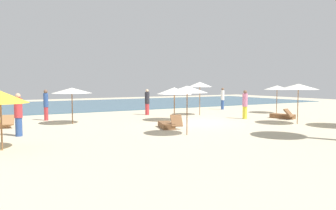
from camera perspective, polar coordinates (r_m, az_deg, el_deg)
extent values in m
plane|color=beige|center=(19.02, 4.75, -3.07)|extent=(60.00, 60.00, 0.00)
cube|color=#3D6075|center=(34.33, -11.59, 0.12)|extent=(48.00, 16.00, 0.06)
cylinder|color=brown|center=(25.83, 18.47, 0.90)|extent=(0.05, 0.05, 2.03)
cone|color=silver|center=(25.80, 18.52, 2.91)|extent=(1.92, 1.92, 0.31)
cylinder|color=brown|center=(12.61, -27.12, -2.56)|extent=(0.06, 0.06, 2.02)
cone|color=gold|center=(12.54, -27.25, 1.27)|extent=(1.86, 1.86, 0.43)
cylinder|color=brown|center=(19.04, -16.40, -0.22)|extent=(0.06, 0.06, 1.98)
cone|color=silver|center=(18.99, -16.45, 2.45)|extent=(2.21, 2.21, 0.30)
cylinder|color=olive|center=(19.60, 21.74, 0.09)|extent=(0.05, 0.05, 2.20)
cone|color=silver|center=(19.56, 21.81, 3.00)|extent=(2.17, 2.17, 0.31)
cylinder|color=brown|center=(19.75, 1.11, 0.08)|extent=(0.06, 0.06, 1.96)
cone|color=silver|center=(19.71, 1.11, 2.50)|extent=(2.13, 2.13, 0.39)
cylinder|color=brown|center=(14.45, 3.34, -1.07)|extent=(0.05, 0.05, 2.14)
cone|color=white|center=(14.40, 3.36, 2.77)|extent=(1.82, 1.82, 0.30)
cylinder|color=olive|center=(23.17, 5.57, 1.06)|extent=(0.06, 0.06, 2.29)
cone|color=white|center=(23.14, 5.59, 3.60)|extent=(1.74, 1.74, 0.35)
cube|color=brown|center=(16.75, -0.30, -3.55)|extent=(1.01, 1.61, 0.28)
cube|color=brown|center=(16.25, 1.49, -2.74)|extent=(0.67, 0.56, 0.58)
cube|color=brown|center=(22.33, 19.37, -1.86)|extent=(1.04, 1.61, 0.28)
cube|color=brown|center=(21.71, 20.33, -1.31)|extent=(0.70, 0.65, 0.52)
cube|color=olive|center=(19.22, -26.67, -3.00)|extent=(0.88, 1.59, 0.28)
cube|color=olive|center=(18.51, -26.16, -2.39)|extent=(0.66, 0.61, 0.51)
cube|color=yellow|center=(19.20, -26.69, -2.54)|extent=(0.70, 1.13, 0.03)
cylinder|color=#2D4C8C|center=(28.13, 9.49, 0.04)|extent=(0.33, 0.33, 0.80)
cylinder|color=white|center=(28.08, 9.51, 1.71)|extent=(0.39, 0.39, 0.84)
sphere|color=brown|center=(28.06, 9.53, 2.77)|extent=(0.23, 0.23, 0.23)
cylinder|color=#2D4C8C|center=(15.61, -24.61, -3.50)|extent=(0.40, 0.40, 0.81)
cylinder|color=#BF3338|center=(15.53, -24.71, -0.47)|extent=(0.47, 0.47, 0.85)
sphere|color=tan|center=(15.50, -24.76, 1.47)|extent=(0.23, 0.23, 0.23)
cylinder|color=#BF3338|center=(23.28, -3.65, -0.76)|extent=(0.34, 0.34, 0.79)
cylinder|color=#26262D|center=(23.22, -3.66, 1.23)|extent=(0.41, 0.41, 0.83)
sphere|color=beige|center=(23.20, -3.67, 2.50)|extent=(0.22, 0.22, 0.22)
cylinder|color=#BF3338|center=(21.28, -20.52, -1.44)|extent=(0.33, 0.33, 0.82)
cylinder|color=#2D4C8C|center=(21.22, -20.57, 0.79)|extent=(0.39, 0.39, 0.85)
sphere|color=brown|center=(21.20, -20.61, 2.22)|extent=(0.23, 0.23, 0.23)
cylinder|color=yellow|center=(21.37, 13.27, -1.30)|extent=(0.30, 0.30, 0.79)
cylinder|color=#D17299|center=(21.31, 13.31, 0.86)|extent=(0.35, 0.35, 0.83)
sphere|color=brown|center=(21.29, 13.33, 2.24)|extent=(0.22, 0.22, 0.22)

